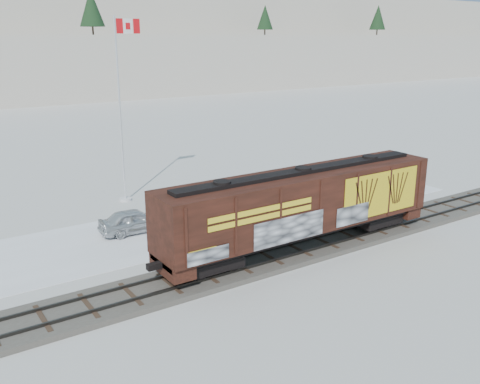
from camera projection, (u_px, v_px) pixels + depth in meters
ground at (268, 261)px, 29.26m from camera, size 500.00×500.00×0.00m
rail_track at (268, 258)px, 29.22m from camera, size 50.00×3.40×0.43m
parking_strip at (200, 222)px, 35.24m from camera, size 40.00×8.00×0.03m
hopper_railcar at (302, 204)px, 29.65m from camera, size 17.36×3.06×4.44m
flagpole at (123, 134)px, 38.61m from camera, size 2.30×0.90×13.20m
car_silver at (135, 221)px, 33.29m from camera, size 4.50×2.00×1.50m
car_white at (217, 210)px, 35.31m from camera, size 4.77×2.23×1.51m
car_dark at (283, 196)px, 38.55m from camera, size 5.43×3.89×1.46m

